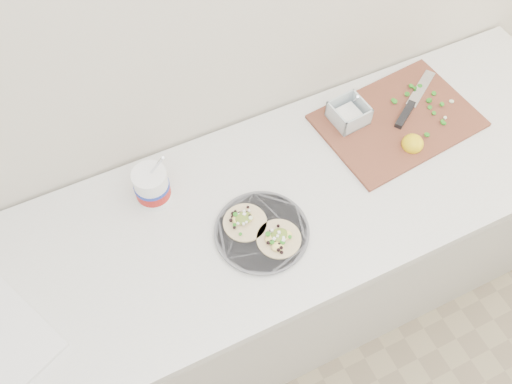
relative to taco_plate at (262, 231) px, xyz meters
name	(u,v)px	position (x,y,z in m)	size (l,w,h in m)	color
counter	(240,278)	(-0.04, 0.09, -0.47)	(2.44, 0.66, 0.90)	silver
taco_plate	(262,231)	(0.00, 0.00, 0.00)	(0.27, 0.27, 0.04)	#55555B
tub	(152,185)	(-0.23, 0.25, 0.05)	(0.10, 0.10, 0.23)	white
cutboard	(394,117)	(0.57, 0.19, 0.00)	(0.53, 0.39, 0.08)	brown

